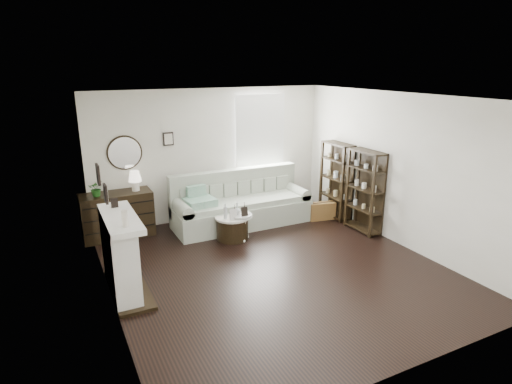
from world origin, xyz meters
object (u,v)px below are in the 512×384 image
drum_table (232,227)px  pedestal_table (241,216)px  sofa (240,207)px  dresser (117,215)px

drum_table → pedestal_table: bearing=-35.9°
pedestal_table → drum_table: bearing=144.1°
sofa → pedestal_table: sofa is taller
sofa → pedestal_table: 0.86m
drum_table → sofa: bearing=55.1°
sofa → dresser: sofa is taller
pedestal_table → sofa: bearing=66.6°
sofa → drum_table: sofa is taller
sofa → pedestal_table: bearing=-113.4°
dresser → pedestal_table: bearing=-30.0°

